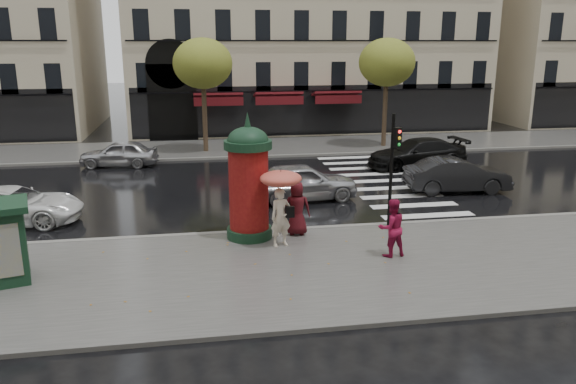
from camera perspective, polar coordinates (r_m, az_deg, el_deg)
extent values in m
plane|color=black|center=(16.69, 0.26, -7.49)|extent=(160.00, 160.00, 0.00)
cube|color=#474744|center=(16.21, 0.56, -7.96)|extent=(90.00, 7.00, 0.12)
cube|color=#474744|center=(34.87, -5.07, 4.49)|extent=(90.00, 6.00, 0.12)
cube|color=slate|center=(19.43, -1.25, -3.96)|extent=(90.00, 0.25, 0.14)
cube|color=slate|center=(31.93, -4.63, 3.55)|extent=(90.00, 0.25, 0.14)
cube|color=silver|center=(27.01, 9.38, 1.14)|extent=(3.60, 11.75, 0.01)
cylinder|color=#38281C|center=(33.41, -8.48, 8.34)|extent=(0.28, 0.28, 5.20)
ellipsoid|color=#606720|center=(33.22, -8.66, 12.79)|extent=(3.40, 3.40, 2.89)
cylinder|color=#38281C|center=(35.37, 9.83, 8.64)|extent=(0.28, 0.28, 5.20)
ellipsoid|color=#606720|center=(35.19, 10.02, 12.85)|extent=(3.40, 3.40, 2.89)
imported|color=beige|center=(17.61, -0.73, -2.59)|extent=(0.78, 0.63, 1.88)
cylinder|color=black|center=(17.43, -0.74, -0.63)|extent=(0.02, 0.02, 1.19)
ellipsoid|color=red|center=(17.28, -0.74, 1.37)|extent=(1.30, 1.30, 0.46)
cone|color=black|center=(17.21, -0.75, 2.22)|extent=(0.04, 0.04, 0.10)
cube|color=black|center=(17.53, 0.20, -2.04)|extent=(0.28, 0.13, 0.35)
imported|color=maroon|center=(17.09, 10.48, -3.59)|extent=(0.95, 0.79, 1.78)
imported|color=#440D13|center=(18.67, 0.92, -1.66)|extent=(0.98, 0.73, 1.82)
cylinder|color=#13311E|center=(18.69, -3.93, -4.09)|extent=(1.50, 1.50, 0.32)
cylinder|color=maroon|center=(18.26, -4.01, 0.36)|extent=(1.29, 1.29, 2.68)
cylinder|color=#13311E|center=(17.95, -4.10, 4.83)|extent=(1.54, 1.54, 0.27)
ellipsoid|color=#13311E|center=(17.93, -4.10, 5.17)|extent=(1.33, 1.33, 0.93)
cone|color=#13311E|center=(17.83, -4.14, 7.37)|extent=(0.21, 0.21, 0.48)
cylinder|color=black|center=(19.65, 10.43, 2.13)|extent=(0.12, 0.12, 3.94)
cube|color=black|center=(19.27, 11.05, 5.43)|extent=(0.30, 0.26, 0.69)
imported|color=#ACADB1|center=(23.22, 1.41, 1.04)|extent=(4.78, 2.32, 1.57)
imported|color=black|center=(25.64, 16.80, 1.65)|extent=(4.61, 1.87, 1.49)
imported|color=white|center=(22.55, -26.08, -1.25)|extent=(4.97, 2.65, 1.33)
imported|color=black|center=(30.09, 12.94, 3.84)|extent=(5.41, 2.62, 1.52)
imported|color=#AAAAAE|center=(30.98, -16.81, 3.76)|extent=(4.16, 2.01, 1.37)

